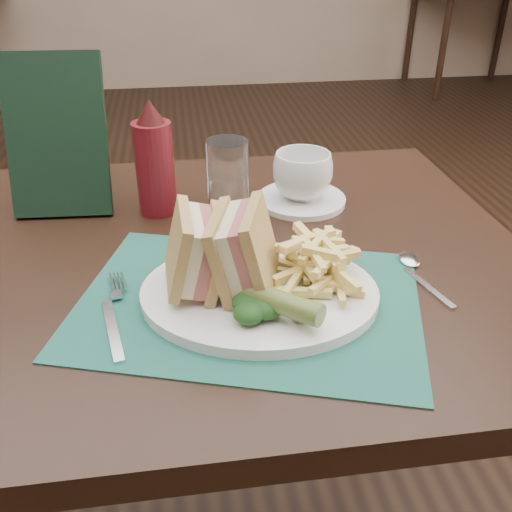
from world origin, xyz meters
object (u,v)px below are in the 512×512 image
(plate, at_px, (259,293))
(ketchup_bottle, at_px, (154,158))
(table_bg_right, at_px, (474,38))
(sandwich_half_a, at_px, (179,252))
(saucer, at_px, (301,200))
(sandwich_half_b, at_px, (227,248))
(placemat, at_px, (248,302))
(drinking_glass, at_px, (228,181))
(check_presenter, at_px, (57,136))
(coffee_cup, at_px, (302,175))
(table_main, at_px, (227,432))

(plate, bearing_deg, ketchup_bottle, 123.54)
(table_bg_right, bearing_deg, sandwich_half_a, -121.90)
(table_bg_right, xyz_separation_m, saucer, (-2.13, -3.50, 0.38))
(sandwich_half_a, bearing_deg, sandwich_half_b, -5.34)
(placemat, bearing_deg, plate, 17.97)
(plate, xyz_separation_m, drinking_glass, (-0.01, 0.23, 0.06))
(table_bg_right, relative_size, plate, 3.00)
(saucer, bearing_deg, check_presenter, 174.32)
(placemat, distance_m, drinking_glass, 0.25)
(drinking_glass, distance_m, check_presenter, 0.28)
(placemat, distance_m, saucer, 0.31)
(sandwich_half_a, height_order, check_presenter, check_presenter)
(placemat, xyz_separation_m, check_presenter, (-0.26, 0.32, 0.12))
(placemat, relative_size, sandwich_half_b, 3.86)
(table_bg_right, bearing_deg, plate, -120.71)
(table_bg_right, height_order, drinking_glass, drinking_glass)
(coffee_cup, height_order, ketchup_bottle, ketchup_bottle)
(sandwich_half_a, relative_size, drinking_glass, 0.80)
(plate, bearing_deg, saucer, 76.52)
(coffee_cup, height_order, drinking_glass, drinking_glass)
(sandwich_half_b, xyz_separation_m, saucer, (0.15, 0.26, -0.07))
(sandwich_half_b, bearing_deg, placemat, -19.65)
(sandwich_half_a, bearing_deg, table_bg_right, 56.11)
(plate, xyz_separation_m, coffee_cup, (0.11, 0.28, 0.04))
(coffee_cup, relative_size, check_presenter, 0.39)
(table_main, height_order, ketchup_bottle, ketchup_bottle)
(placemat, distance_m, check_presenter, 0.43)
(saucer, xyz_separation_m, ketchup_bottle, (-0.24, 0.00, 0.09))
(plate, distance_m, sandwich_half_a, 0.12)
(plate, bearing_deg, sandwich_half_b, 170.81)
(sandwich_half_b, relative_size, check_presenter, 0.43)
(table_bg_right, xyz_separation_m, drinking_glass, (-2.26, -3.54, 0.44))
(sandwich_half_a, xyz_separation_m, coffee_cup, (0.21, 0.26, -0.02))
(plate, height_order, saucer, plate)
(sandwich_half_b, xyz_separation_m, drinking_glass, (0.02, 0.22, -0.01))
(coffee_cup, height_order, check_presenter, check_presenter)
(placemat, relative_size, saucer, 2.83)
(saucer, relative_size, check_presenter, 0.59)
(drinking_glass, bearing_deg, sandwich_half_a, -110.63)
(coffee_cup, distance_m, drinking_glass, 0.14)
(drinking_glass, bearing_deg, coffee_cup, 17.92)
(plate, xyz_separation_m, ketchup_bottle, (-0.13, 0.28, 0.08))
(sandwich_half_a, distance_m, drinking_glass, 0.23)
(plate, relative_size, drinking_glass, 2.31)
(sandwich_half_b, height_order, ketchup_bottle, ketchup_bottle)
(drinking_glass, xyz_separation_m, check_presenter, (-0.26, 0.08, 0.06))
(placemat, relative_size, sandwich_half_a, 4.07)
(drinking_glass, relative_size, check_presenter, 0.51)
(saucer, height_order, ketchup_bottle, ketchup_bottle)
(plate, bearing_deg, table_bg_right, 68.20)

